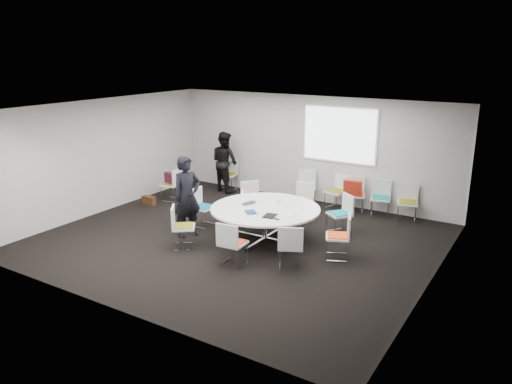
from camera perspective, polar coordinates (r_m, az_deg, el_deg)
The scene contains 31 objects.
room_shell at distance 10.31m, azimuth -1.67°, elevation 1.70°, with size 8.08×7.08×2.88m.
conference_table at distance 10.57m, azimuth 1.05°, elevation -2.73°, with size 2.32×2.32×0.73m.
projection_screen at distance 12.91m, azimuth 9.50°, elevation 6.46°, with size 1.90×0.03×1.35m, color white.
chair_ring_a at distance 9.91m, azimuth 9.33°, elevation -5.96°, with size 0.60×0.60×0.88m.
chair_ring_b at distance 11.20m, azimuth 9.53°, elevation -3.35°, with size 0.64×0.64×0.88m.
chair_ring_c at distance 11.98m, azimuth 5.20°, elevation -1.89°, with size 0.47×0.46×0.88m.
chair_ring_d at distance 12.04m, azimuth -0.46°, elevation -1.73°, with size 0.64×0.64×0.88m.
chair_ring_e at distance 11.58m, azimuth -6.07°, elevation -2.56°, with size 0.45×0.47×0.88m.
chair_ring_f at distance 10.39m, azimuth -8.30°, elevation -4.85°, with size 0.63×0.63×0.88m.
chair_ring_g at distance 9.47m, azimuth -2.70°, elevation -6.84°, with size 0.49×0.48×0.88m.
chair_ring_h at distance 9.35m, azimuth 3.96°, elevation -7.16°, with size 0.61×0.60×0.88m.
chair_back_a at distance 13.24m, azimuth 5.80°, elevation -0.16°, with size 0.60×0.60×0.88m.
chair_back_b at distance 12.92m, azimuth 9.18°, elevation -0.70°, with size 0.58×0.57×0.88m.
chair_back_c at distance 12.74m, azimuth 11.21°, elevation -1.05°, with size 0.60×0.59×0.88m.
chair_back_d at distance 12.58m, azimuth 14.00°, elevation -1.44°, with size 0.56×0.55×0.88m.
chair_back_e at distance 12.40m, azimuth 16.87°, elevation -1.92°, with size 0.56×0.55×0.88m.
chair_spare_left at distance 13.63m, azimuth -9.61°, elevation 0.17°, with size 0.51×0.52×0.88m.
chair_person_back at distance 14.51m, azimuth -3.20°, elevation 1.35°, with size 0.53×0.52×0.88m.
person_main at distance 10.83m, azimuth -7.88°, elevation -0.54°, with size 0.65×0.43×1.78m, color black.
person_back at distance 14.24m, azimuth -3.61°, elevation 3.48°, with size 0.84×0.65×1.72m, color black.
laptop at distance 10.75m, azimuth -0.64°, elevation -1.32°, with size 0.35×0.23×0.03m, color #333338.
laptop_lid at distance 10.85m, azimuth -1.58°, elevation -0.53°, with size 0.30×0.02×0.22m, color silver.
notebook_black at distance 9.99m, azimuth 1.59°, elevation -2.73°, with size 0.22×0.30×0.02m, color black.
tablet_folio at distance 10.20m, azimuth -0.61°, elevation -2.31°, with size 0.26×0.20×0.03m, color navy.
papers_right at distance 10.37m, azimuth 4.42°, elevation -2.10°, with size 0.30×0.21×0.00m, color white.
papers_front at distance 10.14m, azimuth 3.66°, elevation -2.51°, with size 0.30×0.21×0.00m, color white.
cup at distance 10.79m, azimuth 2.59°, elevation -1.09°, with size 0.08×0.08×0.09m, color white.
phone at distance 9.82m, azimuth 2.35°, elevation -3.10°, with size 0.14×0.07×0.01m, color black.
maroon_bag at distance 13.55m, azimuth -9.73°, elevation 1.58°, with size 0.40×0.14×0.28m, color #4A1328.
brown_bag at distance 13.37m, azimuth -12.15°, elevation -0.98°, with size 0.36×0.16×0.24m, color #372211.
red_jacket at distance 12.41m, azimuth 10.97°, elevation 0.56°, with size 0.44×0.10×0.35m, color #A82514.
Camera 1 is at (5.59, -8.34, 3.96)m, focal length 35.00 mm.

